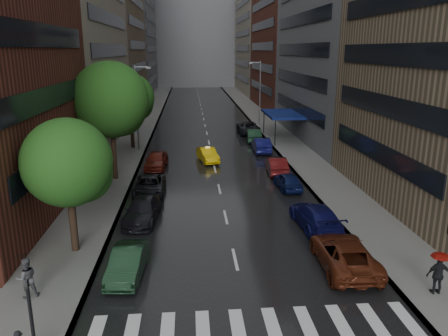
{
  "coord_description": "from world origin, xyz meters",
  "views": [
    {
      "loc": [
        -2.26,
        -16.88,
        10.75
      ],
      "look_at": [
        0.0,
        11.39,
        3.0
      ],
      "focal_mm": 35.0,
      "sensor_mm": 36.0,
      "label": 1
    }
  ],
  "objects": [
    {
      "name": "ped_red_umbrella",
      "position": [
        8.63,
        -0.26,
        1.33
      ],
      "size": [
        1.08,
        0.82,
        2.01
      ],
      "color": "black",
      "rests_on": "sidewalk_right"
    },
    {
      "name": "sidewalk_left",
      "position": [
        -9.0,
        50.0,
        0.07
      ],
      "size": [
        4.0,
        140.0,
        0.15
      ],
      "primitive_type": "cube",
      "color": "gray",
      "rests_on": "ground"
    },
    {
      "name": "street_lamp_left",
      "position": [
        -7.72,
        30.0,
        4.89
      ],
      "size": [
        1.74,
        0.22,
        9.0
      ],
      "color": "gray",
      "rests_on": "sidewalk_left"
    },
    {
      "name": "traffic_light",
      "position": [
        -7.6,
        -3.84,
        2.23
      ],
      "size": [
        0.18,
        0.15,
        3.45
      ],
      "color": "black",
      "rests_on": "sidewalk_left"
    },
    {
      "name": "taxi",
      "position": [
        -0.53,
        24.9,
        0.68
      ],
      "size": [
        2.27,
        4.36,
        1.37
      ],
      "primitive_type": "imported",
      "rotation": [
        0.0,
        0.0,
        0.21
      ],
      "color": "yellow",
      "rests_on": "ground"
    },
    {
      "name": "tree_far",
      "position": [
        -8.6,
        31.35,
        5.67
      ],
      "size": [
        5.2,
        5.2,
        8.29
      ],
      "color": "#382619",
      "rests_on": "ground"
    },
    {
      "name": "tree_near",
      "position": [
        -8.6,
        5.51,
        5.06
      ],
      "size": [
        4.65,
        4.65,
        7.41
      ],
      "color": "#382619",
      "rests_on": "ground"
    },
    {
      "name": "parked_cars_right",
      "position": [
        5.4,
        21.15,
        0.77
      ],
      "size": [
        2.73,
        42.38,
        1.61
      ],
      "color": "#5C2312",
      "rests_on": "ground"
    },
    {
      "name": "building_far",
      "position": [
        0.0,
        118.0,
        16.0
      ],
      "size": [
        40.0,
        14.0,
        32.0
      ],
      "primitive_type": "cube",
      "color": "slate",
      "rests_on": "ground"
    },
    {
      "name": "sidewalk_right",
      "position": [
        9.0,
        50.0,
        0.07
      ],
      "size": [
        4.0,
        140.0,
        0.15
      ],
      "primitive_type": "cube",
      "color": "gray",
      "rests_on": "ground"
    },
    {
      "name": "street_lamp_right",
      "position": [
        7.72,
        45.0,
        4.89
      ],
      "size": [
        1.74,
        0.22,
        9.0
      ],
      "color": "gray",
      "rests_on": "sidewalk_right"
    },
    {
      "name": "parked_cars_left",
      "position": [
        -5.4,
        13.68,
        0.73
      ],
      "size": [
        2.48,
        24.61,
        1.59
      ],
      "color": "#17331E",
      "rests_on": "ground"
    },
    {
      "name": "road",
      "position": [
        0.0,
        50.0,
        0.01
      ],
      "size": [
        14.0,
        140.0,
        0.01
      ],
      "primitive_type": "cube",
      "color": "black",
      "rests_on": "ground"
    },
    {
      "name": "tree_mid",
      "position": [
        -8.6,
        19.24,
        6.77
      ],
      "size": [
        6.2,
        6.2,
        9.89
      ],
      "color": "#382619",
      "rests_on": "ground"
    },
    {
      "name": "ground",
      "position": [
        0.0,
        0.0,
        0.0
      ],
      "size": [
        220.0,
        220.0,
        0.0
      ],
      "primitive_type": "plane",
      "color": "gray",
      "rests_on": "ground"
    },
    {
      "name": "ped_black_umbrella",
      "position": [
        -9.51,
        0.88,
        1.38
      ],
      "size": [
        1.12,
        1.03,
        2.09
      ],
      "color": "#56555B",
      "rests_on": "sidewalk_left"
    },
    {
      "name": "awning",
      "position": [
        8.98,
        35.0,
        3.13
      ],
      "size": [
        4.0,
        8.0,
        3.12
      ],
      "color": "navy",
      "rests_on": "sidewalk_right"
    },
    {
      "name": "crosswalk",
      "position": [
        0.2,
        -2.0,
        0.01
      ],
      "size": [
        13.15,
        2.8,
        0.01
      ],
      "color": "silver",
      "rests_on": "ground"
    },
    {
      "name": "buildings_left",
      "position": [
        -15.0,
        58.79,
        15.99
      ],
      "size": [
        8.0,
        108.0,
        38.0
      ],
      "color": "maroon",
      "rests_on": "ground"
    },
    {
      "name": "buildings_right",
      "position": [
        15.0,
        56.7,
        15.03
      ],
      "size": [
        8.05,
        109.1,
        36.0
      ],
      "color": "#937A5B",
      "rests_on": "ground"
    }
  ]
}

